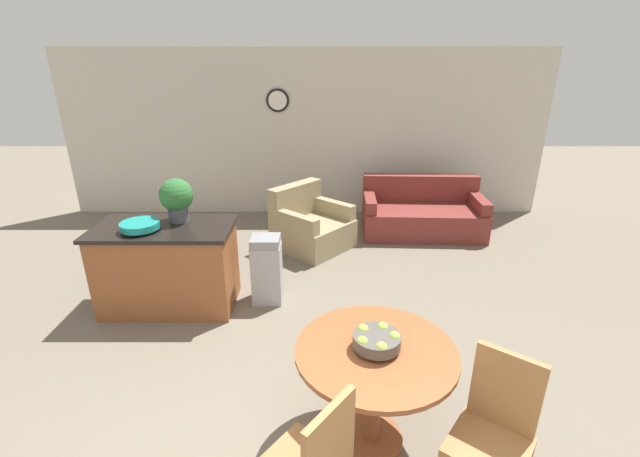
{
  "coord_description": "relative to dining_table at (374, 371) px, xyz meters",
  "views": [
    {
      "loc": [
        0.25,
        -1.34,
        2.51
      ],
      "look_at": [
        0.26,
        2.54,
        0.98
      ],
      "focal_mm": 24.0,
      "sensor_mm": 36.0,
      "label": 1
    }
  ],
  "objects": [
    {
      "name": "wall_back",
      "position": [
        -0.61,
        4.92,
        0.75
      ],
      "size": [
        8.0,
        0.09,
        2.7
      ],
      "color": "beige",
      "rests_on": "ground_plane"
    },
    {
      "name": "dining_table",
      "position": [
        0.0,
        0.0,
        0.0
      ],
      "size": [
        1.05,
        1.05,
        0.78
      ],
      "color": "brown",
      "rests_on": "ground_plane"
    },
    {
      "name": "dining_chair_near_right",
      "position": [
        0.65,
        -0.4,
        -0.06
      ],
      "size": [
        0.59,
        0.59,
        0.99
      ],
      "rotation": [
        0.0,
        0.0,
        8.76
      ],
      "color": "#9E6B3D",
      "rests_on": "ground_plane"
    },
    {
      "name": "fruit_bowl",
      "position": [
        -0.0,
        0.0,
        0.25
      ],
      "size": [
        0.31,
        0.31,
        0.13
      ],
      "color": "#4C4742",
      "rests_on": "dining_table"
    },
    {
      "name": "kitchen_island",
      "position": [
        -1.98,
        1.81,
        -0.14
      ],
      "size": [
        1.42,
        0.78,
        0.92
      ],
      "color": "brown",
      "rests_on": "ground_plane"
    },
    {
      "name": "teal_bowl",
      "position": [
        -2.15,
        1.69,
        0.38
      ],
      "size": [
        0.38,
        0.38,
        0.09
      ],
      "color": "teal",
      "rests_on": "kitchen_island"
    },
    {
      "name": "potted_plant",
      "position": [
        -1.85,
        1.97,
        0.58
      ],
      "size": [
        0.35,
        0.35,
        0.46
      ],
      "color": "#4C4C51",
      "rests_on": "kitchen_island"
    },
    {
      "name": "trash_bin",
      "position": [
        -0.94,
        1.9,
        -0.22
      ],
      "size": [
        0.32,
        0.29,
        0.76
      ],
      "color": "#9E9EA3",
      "rests_on": "ground_plane"
    },
    {
      "name": "couch",
      "position": [
        1.21,
        3.95,
        -0.31
      ],
      "size": [
        1.83,
        1.01,
        0.83
      ],
      "rotation": [
        0.0,
        0.0,
        -0.04
      ],
      "color": "maroon",
      "rests_on": "ground_plane"
    },
    {
      "name": "armchair",
      "position": [
        -0.5,
        3.39,
        -0.31
      ],
      "size": [
        1.26,
        1.26,
        0.87
      ],
      "rotation": [
        0.0,
        0.0,
        0.84
      ],
      "color": "#998966",
      "rests_on": "ground_plane"
    }
  ]
}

